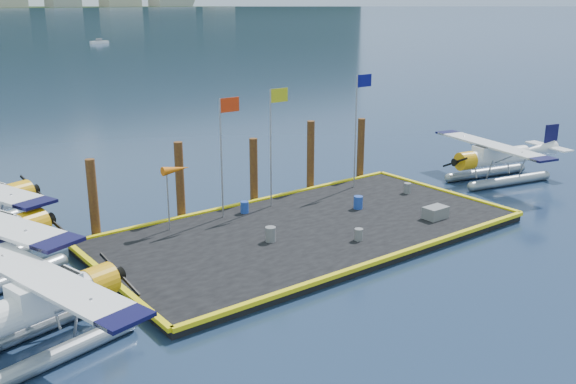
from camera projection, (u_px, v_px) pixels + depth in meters
name	position (u px, v px, depth m)	size (l,w,h in m)	color
ground	(309.00, 235.00, 31.07)	(4000.00, 4000.00, 0.00)	#162444
dock	(309.00, 231.00, 31.01)	(20.00, 10.00, 0.40)	black
dock_bumpers	(309.00, 225.00, 30.93)	(20.25, 10.25, 0.18)	yellow
seaplane_a	(36.00, 311.00, 20.37)	(8.76, 9.50, 3.37)	gray
seaplane_d	(495.00, 160.00, 39.74)	(8.47, 9.22, 3.26)	gray
drum_0	(271.00, 234.00, 29.08)	(0.48, 0.48, 0.68)	slate
drum_2	(358.00, 202.00, 33.63)	(0.48, 0.48, 0.67)	#1C3C9C
drum_3	(359.00, 234.00, 29.22)	(0.39, 0.39, 0.55)	slate
drum_4	(407.00, 188.00, 36.35)	(0.41, 0.41, 0.58)	slate
drum_5	(245.00, 207.00, 32.96)	(0.43, 0.43, 0.61)	#1C3C9C
crate	(435.00, 212.00, 32.15)	(1.20, 0.80, 0.60)	slate
flagpole_red	(224.00, 139.00, 31.36)	(1.14, 0.08, 6.00)	#92929A
flagpole_yellow	(274.00, 130.00, 33.07)	(1.14, 0.08, 6.20)	#92929A
flagpole_blue	(359.00, 114.00, 36.50)	(1.14, 0.08, 6.50)	#92929A
windsock	(176.00, 171.00, 30.11)	(1.40, 0.44, 3.12)	#92929A
piling_0	(93.00, 201.00, 29.66)	(0.44, 0.44, 4.00)	#432313
piling_1	(180.00, 183.00, 32.25)	(0.44, 0.44, 4.20)	#432313
piling_2	(254.00, 173.00, 34.92)	(0.44, 0.44, 3.80)	#432313
piling_3	(311.00, 158.00, 37.17)	(0.44, 0.44, 4.30)	#432313
piling_4	(361.00, 151.00, 39.54)	(0.44, 0.44, 4.00)	#432313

